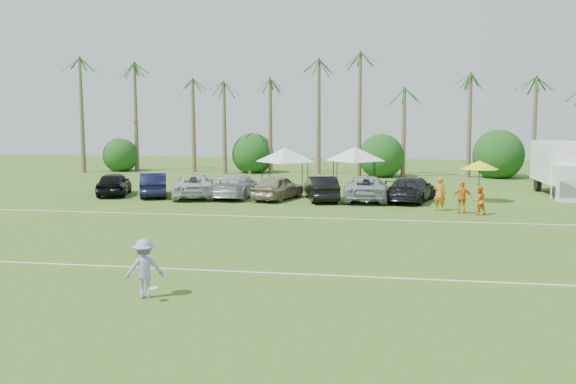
# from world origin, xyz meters

# --- Properties ---
(ground) EXTENTS (120.00, 120.00, 0.00)m
(ground) POSITION_xyz_m (0.00, 0.00, 0.00)
(ground) COLOR #3A5E1C
(ground) RESTS_ON ground
(field_lines) EXTENTS (80.00, 12.10, 0.01)m
(field_lines) POSITION_xyz_m (0.00, 8.00, 0.01)
(field_lines) COLOR white
(field_lines) RESTS_ON ground
(palm_tree_0) EXTENTS (2.40, 2.40, 8.90)m
(palm_tree_0) POSITION_xyz_m (-22.00, 38.00, 7.48)
(palm_tree_0) COLOR brown
(palm_tree_0) RESTS_ON ground
(palm_tree_1) EXTENTS (2.40, 2.40, 9.90)m
(palm_tree_1) POSITION_xyz_m (-17.00, 38.00, 8.35)
(palm_tree_1) COLOR brown
(palm_tree_1) RESTS_ON ground
(palm_tree_2) EXTENTS (2.40, 2.40, 10.90)m
(palm_tree_2) POSITION_xyz_m (-12.00, 38.00, 9.21)
(palm_tree_2) COLOR brown
(palm_tree_2) RESTS_ON ground
(palm_tree_3) EXTENTS (2.40, 2.40, 11.90)m
(palm_tree_3) POSITION_xyz_m (-8.00, 38.00, 10.06)
(palm_tree_3) COLOR brown
(palm_tree_3) RESTS_ON ground
(palm_tree_4) EXTENTS (2.40, 2.40, 8.90)m
(palm_tree_4) POSITION_xyz_m (-4.00, 38.00, 7.48)
(palm_tree_4) COLOR brown
(palm_tree_4) RESTS_ON ground
(palm_tree_5) EXTENTS (2.40, 2.40, 9.90)m
(palm_tree_5) POSITION_xyz_m (0.00, 38.00, 8.35)
(palm_tree_5) COLOR brown
(palm_tree_5) RESTS_ON ground
(palm_tree_6) EXTENTS (2.40, 2.40, 10.90)m
(palm_tree_6) POSITION_xyz_m (4.00, 38.00, 9.21)
(palm_tree_6) COLOR brown
(palm_tree_6) RESTS_ON ground
(palm_tree_7) EXTENTS (2.40, 2.40, 11.90)m
(palm_tree_7) POSITION_xyz_m (8.00, 38.00, 10.06)
(palm_tree_7) COLOR brown
(palm_tree_7) RESTS_ON ground
(palm_tree_8) EXTENTS (2.40, 2.40, 8.90)m
(palm_tree_8) POSITION_xyz_m (13.00, 38.00, 7.48)
(palm_tree_8) COLOR brown
(palm_tree_8) RESTS_ON ground
(palm_tree_9) EXTENTS (2.40, 2.40, 9.90)m
(palm_tree_9) POSITION_xyz_m (18.00, 38.00, 8.35)
(palm_tree_9) COLOR brown
(palm_tree_9) RESTS_ON ground
(bush_tree_0) EXTENTS (4.00, 4.00, 4.00)m
(bush_tree_0) POSITION_xyz_m (-19.00, 39.00, 1.80)
(bush_tree_0) COLOR brown
(bush_tree_0) RESTS_ON ground
(bush_tree_1) EXTENTS (4.00, 4.00, 4.00)m
(bush_tree_1) POSITION_xyz_m (-6.00, 39.00, 1.80)
(bush_tree_1) COLOR brown
(bush_tree_1) RESTS_ON ground
(bush_tree_2) EXTENTS (4.00, 4.00, 4.00)m
(bush_tree_2) POSITION_xyz_m (6.00, 39.00, 1.80)
(bush_tree_2) COLOR brown
(bush_tree_2) RESTS_ON ground
(bush_tree_3) EXTENTS (4.00, 4.00, 4.00)m
(bush_tree_3) POSITION_xyz_m (16.00, 39.00, 1.80)
(bush_tree_3) COLOR brown
(bush_tree_3) RESTS_ON ground
(sideline_player_a) EXTENTS (0.80, 0.63, 1.95)m
(sideline_player_a) POSITION_xyz_m (9.78, 17.77, 0.97)
(sideline_player_a) COLOR orange
(sideline_player_a) RESTS_ON ground
(sideline_player_b) EXTENTS (0.95, 0.86, 1.60)m
(sideline_player_b) POSITION_xyz_m (11.82, 16.59, 0.80)
(sideline_player_b) COLOR orange
(sideline_player_b) RESTS_ON ground
(sideline_player_c) EXTENTS (1.07, 0.48, 1.81)m
(sideline_player_c) POSITION_xyz_m (10.96, 16.92, 0.90)
(sideline_player_c) COLOR orange
(sideline_player_c) RESTS_ON ground
(box_truck) EXTENTS (2.97, 7.10, 3.60)m
(box_truck) POSITION_xyz_m (18.52, 26.30, 1.92)
(box_truck) COLOR white
(box_truck) RESTS_ON ground
(canopy_tent_left) EXTENTS (4.45, 4.45, 3.60)m
(canopy_tent_left) POSITION_xyz_m (-0.65, 26.27, 3.08)
(canopy_tent_left) COLOR black
(canopy_tent_left) RESTS_ON ground
(canopy_tent_right) EXTENTS (4.45, 4.45, 3.61)m
(canopy_tent_right) POSITION_xyz_m (4.27, 28.03, 3.09)
(canopy_tent_right) COLOR black
(canopy_tent_right) RESTS_ON ground
(market_umbrella) EXTENTS (2.36, 2.36, 2.63)m
(market_umbrella) POSITION_xyz_m (12.44, 21.89, 2.36)
(market_umbrella) COLOR black
(market_umbrella) RESTS_ON ground
(frisbee_player) EXTENTS (1.34, 1.14, 1.80)m
(frisbee_player) POSITION_xyz_m (-0.17, -1.58, 0.90)
(frisbee_player) COLOR #988DC8
(frisbee_player) RESTS_ON ground
(parked_car_0) EXTENTS (3.03, 5.01, 1.60)m
(parked_car_0) POSITION_xyz_m (-11.64, 21.25, 0.80)
(parked_car_0) COLOR black
(parked_car_0) RESTS_ON ground
(parked_car_1) EXTENTS (3.28, 5.13, 1.60)m
(parked_car_1) POSITION_xyz_m (-8.79, 21.23, 0.80)
(parked_car_1) COLOR black
(parked_car_1) RESTS_ON ground
(parked_car_2) EXTENTS (4.17, 6.26, 1.60)m
(parked_car_2) POSITION_xyz_m (-5.95, 21.11, 0.80)
(parked_car_2) COLOR #B9BBBF
(parked_car_2) RESTS_ON ground
(parked_car_3) EXTENTS (2.61, 5.64, 1.60)m
(parked_car_3) POSITION_xyz_m (-3.10, 21.46, 0.80)
(parked_car_3) COLOR #B4B4BC
(parked_car_3) RESTS_ON ground
(parked_car_4) EXTENTS (3.14, 5.03, 1.60)m
(parked_car_4) POSITION_xyz_m (-0.25, 21.03, 0.80)
(parked_car_4) COLOR gray
(parked_car_4) RESTS_ON ground
(parked_car_5) EXTENTS (2.89, 5.12, 1.60)m
(parked_car_5) POSITION_xyz_m (2.59, 21.00, 0.80)
(parked_car_5) COLOR black
(parked_car_5) RESTS_ON ground
(parked_car_6) EXTENTS (2.75, 5.79, 1.60)m
(parked_car_6) POSITION_xyz_m (5.44, 21.49, 0.80)
(parked_car_6) COLOR #989BA7
(parked_car_6) RESTS_ON ground
(parked_car_7) EXTENTS (3.61, 5.89, 1.60)m
(parked_car_7) POSITION_xyz_m (8.28, 21.55, 0.80)
(parked_car_7) COLOR black
(parked_car_7) RESTS_ON ground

